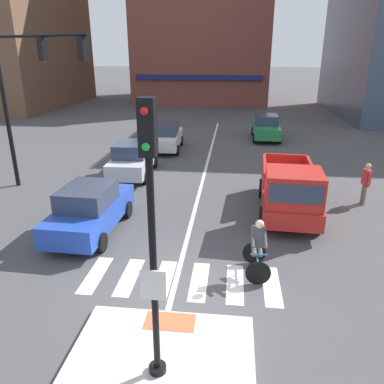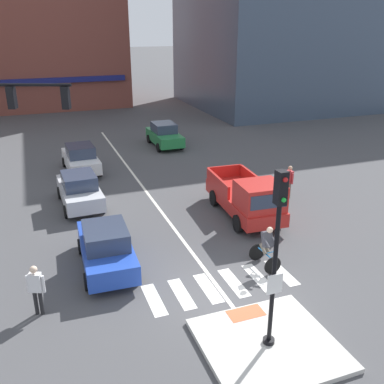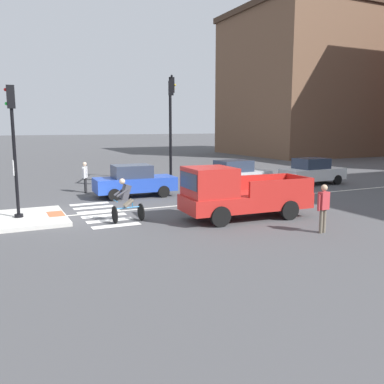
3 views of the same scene
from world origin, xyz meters
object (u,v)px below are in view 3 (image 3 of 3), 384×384
Objects in this scene: car_white_westbound_distant at (312,171)px; pedestrian_waiting_far_side at (323,205)px; car_blue_westbound_near at (134,181)px; signal_pole at (13,139)px; traffic_light_mast at (171,111)px; pedestrian_at_curb_left at (85,175)px; pickup_truck_red_eastbound_mid at (235,194)px; cyclist at (126,199)px; car_silver_westbound_far at (235,174)px.

pedestrian_waiting_far_side is at bearing -40.01° from car_white_westbound_distant.
car_blue_westbound_near is 10.41m from pedestrian_waiting_far_side.
pedestrian_waiting_far_side is (9.29, -7.80, 0.17)m from car_white_westbound_distant.
signal_pole is 17.45m from car_white_westbound_distant.
car_blue_westbound_near is (-3.38, 5.71, -2.31)m from signal_pole.
pedestrian_at_curb_left is (1.13, -5.56, -3.51)m from traffic_light_mast.
car_white_westbound_distant is at bearing 62.57° from traffic_light_mast.
cyclist is (-1.33, -4.00, -0.11)m from pickup_truck_red_eastbound_mid.
cyclist reaches higher than pedestrian_at_curb_left.
pickup_truck_red_eastbound_mid is at bearing 66.83° from signal_pole.
signal_pole is 7.21m from pedestrian_at_curb_left.
car_blue_westbound_near is at bearing -92.49° from car_white_westbound_distant.
traffic_light_mast is at bearing -142.13° from car_silver_westbound_far.
pickup_truck_red_eastbound_mid is 3.48m from pedestrian_waiting_far_side.
signal_pole is 12.62m from car_silver_westbound_far.
signal_pole is at bearing -32.55° from pedestrian_at_curb_left.
pedestrian_at_curb_left is (-2.23, -8.17, 0.17)m from car_silver_westbound_far.
cyclist is (5.54, -8.19, 0.06)m from car_silver_westbound_far.
car_white_westbound_distant is at bearing 87.51° from car_blue_westbound_near.
pedestrian_waiting_far_side is at bearing 51.45° from cyclist.
car_blue_westbound_near is 6.96m from pickup_truck_red_eastbound_mid.
pickup_truck_red_eastbound_mid is (10.22, -1.58, -3.52)m from traffic_light_mast.
traffic_light_mast is 13.79m from pedestrian_waiting_far_side.
cyclist reaches higher than car_blue_westbound_near.
pickup_truck_red_eastbound_mid is 4.22m from cyclist.
car_white_westbound_distant is 14.22m from cyclist.
car_white_westbound_distant is 12.13m from pedestrian_waiting_far_side.
car_silver_westbound_far is at bearing 148.62° from pickup_truck_red_eastbound_mid.
pickup_truck_red_eastbound_mid is at bearing -56.58° from car_white_westbound_distant.
pedestrian_waiting_far_side is (12.20, 5.55, 0.00)m from pedestrian_at_curb_left.
traffic_light_mast is 1.56× the size of car_silver_westbound_far.
signal_pole is 0.95× the size of pickup_truck_red_eastbound_mid.
traffic_light_mast reaches higher than pickup_truck_red_eastbound_mid.
pickup_truck_red_eastbound_mid is 3.09× the size of cyclist.
car_silver_westbound_far is 6.17m from car_blue_westbound_near.
car_blue_westbound_near is (0.19, -6.17, 0.00)m from car_silver_westbound_far.
car_silver_westbound_far is 1.00× the size of car_blue_westbound_near.
cyclist is at bearing -70.04° from car_white_westbound_distant.
signal_pole reaches higher than pickup_truck_red_eastbound_mid.
pickup_truck_red_eastbound_mid is at bearing -8.76° from traffic_light_mast.
pedestrian_at_curb_left is (-2.42, -2.01, 0.17)m from car_blue_westbound_near.
car_silver_westbound_far is (3.36, 2.61, -3.69)m from traffic_light_mast.
cyclist is at bearing -55.92° from car_silver_westbound_far.
pedestrian_at_curb_left is at bearing -140.31° from car_blue_westbound_near.
pickup_truck_red_eastbound_mid is 3.11× the size of pedestrian_at_curb_left.
traffic_light_mast is (-6.93, 9.27, 1.38)m from signal_pole.
traffic_light_mast reaches higher than pedestrian_at_curb_left.
pedestrian_at_curb_left is (-2.91, -13.35, 0.17)m from car_white_westbound_distant.
car_white_westbound_distant is 0.80× the size of pickup_truck_red_eastbound_mid.
car_silver_westbound_far is (-3.58, 11.88, -2.31)m from signal_pole.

